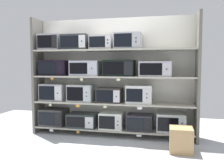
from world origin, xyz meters
TOP-DOWN VIEW (x-y plane):
  - ground at (0.00, -1.00)m, footprint 7.04×6.00m
  - back_panel at (0.00, 0.23)m, footprint 3.24×0.04m
  - upright_left at (-1.55, 0.00)m, footprint 0.05×0.43m
  - upright_right at (1.55, 0.00)m, footprint 0.05×0.43m
  - shelf_0 at (0.00, 0.00)m, footprint 3.04×0.43m
  - microwave_0 at (-1.21, -0.00)m, footprint 0.50×0.42m
  - microwave_1 at (-0.59, -0.00)m, footprint 0.57×0.43m
  - microwave_2 at (-0.00, -0.00)m, footprint 0.44×0.42m
  - microwave_3 at (0.53, -0.00)m, footprint 0.46×0.39m
  - microwave_4 at (1.11, -0.00)m, footprint 0.51×0.37m
  - price_tag_0 at (-1.16, -0.22)m, footprint 0.08×0.00m
  - price_tag_1 at (-0.61, -0.22)m, footprint 0.05×0.00m
  - price_tag_2 at (0.54, -0.22)m, footprint 0.09×0.00m
  - price_tag_3 at (1.13, -0.22)m, footprint 0.06×0.00m
  - shelf_1 at (0.00, 0.00)m, footprint 3.04×0.43m
  - microwave_5 at (-1.21, -0.00)m, footprint 0.50×0.34m
  - microwave_6 at (-0.62, -0.00)m, footprint 0.50×0.36m
  - microwave_7 at (-0.05, -0.00)m, footprint 0.47×0.35m
  - microwave_8 at (0.52, -0.00)m, footprint 0.48×0.35m
  - price_tag_4 at (-1.18, -0.22)m, footprint 0.05×0.00m
  - price_tag_5 at (-0.62, -0.22)m, footprint 0.08×0.00m
  - price_tag_6 at (-0.08, -0.22)m, footprint 0.06×0.00m
  - price_tag_7 at (0.55, -0.22)m, footprint 0.09×0.00m
  - shelf_2 at (0.00, 0.00)m, footprint 3.04×0.43m
  - microwave_9 at (-1.18, -0.00)m, footprint 0.57×0.34m
  - microwave_10 at (-0.52, -0.00)m, footprint 0.56×0.39m
  - microwave_11 at (0.14, -0.00)m, footprint 0.58×0.39m
  - microwave_12 at (0.81, -0.00)m, footprint 0.58×0.38m
  - price_tag_8 at (-1.13, -0.22)m, footprint 0.05×0.00m
  - price_tag_9 at (-0.54, -0.22)m, footprint 0.05×0.00m
  - price_tag_10 at (0.16, -0.22)m, footprint 0.07×0.00m
  - shelf_3 at (0.00, 0.00)m, footprint 3.04×0.43m
  - microwave_13 at (-1.25, -0.00)m, footprint 0.43×0.37m
  - microwave_14 at (-0.72, -0.00)m, footprint 0.52×0.39m
  - microwave_15 at (-0.20, -0.00)m, footprint 0.42×0.34m
  - microwave_16 at (0.31, -0.00)m, footprint 0.50×0.39m
  - shipping_carton at (1.25, -0.64)m, footprint 0.35×0.35m

SIDE VIEW (x-z plane):
  - ground at x=0.00m, z-range -0.02..0.00m
  - price_tag_0 at x=-1.16m, z-range 0.07..0.11m
  - price_tag_1 at x=-0.61m, z-range 0.07..0.11m
  - price_tag_3 at x=1.13m, z-range 0.07..0.11m
  - price_tag_2 at x=0.54m, z-range 0.08..0.11m
  - shelf_0 at x=0.00m, z-range 0.12..0.15m
  - shipping_carton at x=1.25m, z-range 0.00..0.39m
  - microwave_1 at x=-0.59m, z-range 0.15..0.41m
  - microwave_3 at x=0.53m, z-range 0.15..0.44m
  - microwave_2 at x=0.00m, z-range 0.15..0.45m
  - microwave_0 at x=-1.21m, z-range 0.15..0.48m
  - microwave_4 at x=1.11m, z-range 0.15..0.48m
  - price_tag_4 at x=-1.18m, z-range 0.57..0.61m
  - price_tag_7 at x=0.55m, z-range 0.57..0.61m
  - price_tag_5 at x=-0.62m, z-range 0.57..0.61m
  - price_tag_6 at x=-0.08m, z-range 0.57..0.61m
  - shelf_1 at x=0.00m, z-range 0.62..0.65m
  - microwave_7 at x=-0.05m, z-range 0.65..0.93m
  - microwave_6 at x=-0.62m, z-range 0.65..0.98m
  - microwave_8 at x=0.52m, z-range 0.65..0.98m
  - microwave_5 at x=-1.21m, z-range 0.65..0.98m
  - price_tag_9 at x=-0.54m, z-range 1.07..1.12m
  - price_tag_10 at x=0.16m, z-range 1.08..1.12m
  - price_tag_8 at x=-1.13m, z-range 1.08..1.12m
  - shelf_2 at x=0.00m, z-range 1.12..1.15m
  - back_panel at x=0.00m, z-range 0.00..2.28m
  - upright_left at x=-1.55m, z-range 0.00..2.28m
  - upright_right at x=1.55m, z-range 0.00..2.28m
  - microwave_12 at x=0.81m, z-range 1.15..1.43m
  - microwave_10 at x=-0.52m, z-range 1.15..1.45m
  - microwave_9 at x=-1.18m, z-range 1.15..1.45m
  - microwave_11 at x=0.14m, z-range 1.15..1.46m
  - shelf_3 at x=0.00m, z-range 1.63..1.66m
  - microwave_15 at x=-0.20m, z-range 1.66..1.92m
  - microwave_14 at x=-0.72m, z-range 1.66..1.95m
  - microwave_16 at x=0.31m, z-range 1.66..1.95m
  - microwave_13 at x=-1.25m, z-range 1.66..1.97m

